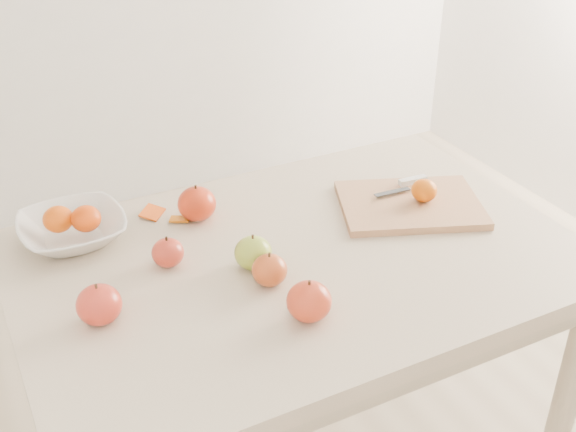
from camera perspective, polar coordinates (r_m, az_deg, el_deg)
name	(u,v)px	position (r m, az deg, el deg)	size (l,w,h in m)	color
table	(298,291)	(1.62, 0.81, -5.95)	(1.20, 0.80, 0.75)	beige
cutting_board	(410,205)	(1.76, 9.62, 0.89)	(0.33, 0.24, 0.02)	tan
board_tangerine	(424,190)	(1.75, 10.71, 2.00)	(0.06, 0.06, 0.05)	#CD6007
fruit_bowl	(73,230)	(1.66, -16.65, -1.06)	(0.23, 0.23, 0.06)	silver
bowl_tangerine_near	(58,219)	(1.66, -17.71, -0.23)	(0.07, 0.07, 0.06)	#D54E07
bowl_tangerine_far	(86,218)	(1.64, -15.68, -0.19)	(0.07, 0.07, 0.06)	#CE4207
orange_peel_a	(152,214)	(1.74, -10.66, 0.15)	(0.06, 0.04, 0.00)	#CF490E
orange_peel_b	(180,220)	(1.70, -8.55, -0.31)	(0.04, 0.04, 0.00)	orange
paring_knife	(409,182)	(1.82, 9.57, 2.64)	(0.17, 0.05, 0.01)	white
apple_green	(253,253)	(1.51, -2.76, -2.93)	(0.08, 0.08, 0.07)	olive
apple_red_c	(309,301)	(1.36, 1.67, -6.75)	(0.09, 0.09, 0.08)	#9C0205
apple_red_b	(168,253)	(1.53, -9.48, -2.88)	(0.07, 0.07, 0.06)	maroon
apple_red_d	(99,305)	(1.40, -14.70, -6.79)	(0.09, 0.09, 0.08)	maroon
apple_red_e	(270,270)	(1.46, -1.47, -4.29)	(0.07, 0.07, 0.07)	#8C1404
apple_red_a	(197,204)	(1.68, -7.21, 0.96)	(0.09, 0.09, 0.08)	#900502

